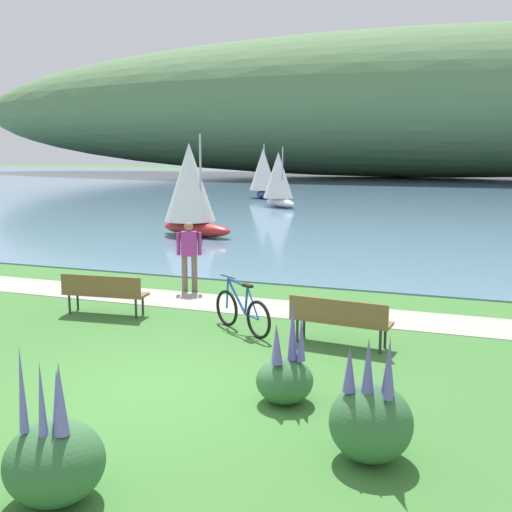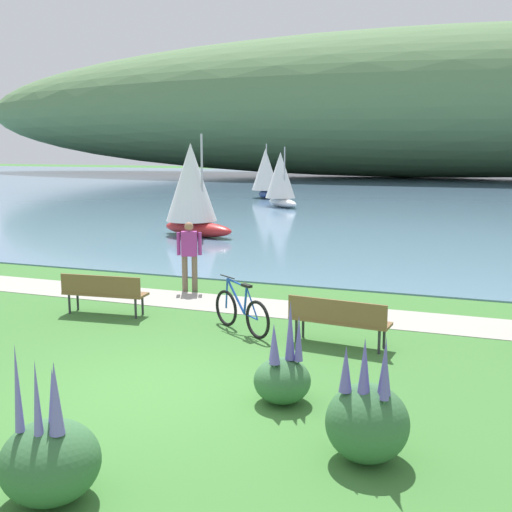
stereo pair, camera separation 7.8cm
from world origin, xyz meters
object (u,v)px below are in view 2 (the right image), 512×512
at_px(park_bench_near_camera, 338,318).
at_px(person_at_shoreline, 189,252).
at_px(sailboat_toward_hillside, 281,179).
at_px(sailboat_mid_bay, 265,173).
at_px(bicycle_beside_path, 241,312).
at_px(park_bench_further_along, 103,291).
at_px(sailboat_nearest_to_shore, 192,188).

xyz_separation_m(park_bench_near_camera, person_at_shoreline, (-4.39, 3.03, 0.46)).
bearing_deg(sailboat_toward_hillside, sailboat_mid_bay, 117.03).
distance_m(bicycle_beside_path, sailboat_mid_bay, 31.77).
bearing_deg(park_bench_near_camera, park_bench_further_along, 175.73).
bearing_deg(sailboat_toward_hillside, park_bench_near_camera, -69.91).
distance_m(park_bench_near_camera, park_bench_further_along, 5.12).
bearing_deg(sailboat_nearest_to_shore, bicycle_beside_path, -60.23).
bearing_deg(park_bench_further_along, park_bench_near_camera, -4.27).
bearing_deg(park_bench_near_camera, sailboat_nearest_to_shore, 126.00).
bearing_deg(park_bench_further_along, sailboat_nearest_to_shore, 106.71).
relative_size(person_at_shoreline, sailboat_nearest_to_shore, 0.43).
distance_m(bicycle_beside_path, person_at_shoreline, 3.76).
bearing_deg(sailboat_mid_bay, sailboat_nearest_to_shore, -79.54).
height_order(person_at_shoreline, sailboat_mid_bay, sailboat_mid_bay).
xyz_separation_m(park_bench_further_along, sailboat_mid_bay, (-6.84, 29.98, 1.26)).
xyz_separation_m(park_bench_near_camera, sailboat_nearest_to_shore, (-8.50, 11.70, 1.39)).
bearing_deg(sailboat_toward_hillside, park_bench_further_along, -80.89).
height_order(park_bench_near_camera, sailboat_mid_bay, sailboat_mid_bay).
xyz_separation_m(park_bench_further_along, sailboat_nearest_to_shore, (-3.40, 11.32, 1.39)).
height_order(bicycle_beside_path, sailboat_toward_hillside, sailboat_toward_hillside).
xyz_separation_m(bicycle_beside_path, sailboat_mid_bay, (-10.00, 30.12, 1.38)).
distance_m(bicycle_beside_path, sailboat_toward_hillside, 25.34).
relative_size(bicycle_beside_path, sailboat_mid_bay, 0.41).
distance_m(park_bench_near_camera, bicycle_beside_path, 1.96).
distance_m(sailboat_nearest_to_shore, sailboat_mid_bay, 18.97).
xyz_separation_m(bicycle_beside_path, sailboat_toward_hillside, (-7.04, 24.31, 1.28)).
xyz_separation_m(person_at_shoreline, sailboat_toward_hillside, (-4.59, 21.52, 0.70)).
distance_m(park_bench_further_along, sailboat_nearest_to_shore, 11.90).
height_order(person_at_shoreline, sailboat_toward_hillside, sailboat_toward_hillside).
bearing_deg(park_bench_near_camera, bicycle_beside_path, 173.16).
distance_m(bicycle_beside_path, sailboat_nearest_to_shore, 13.30).
relative_size(park_bench_near_camera, sailboat_toward_hillside, 0.53).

